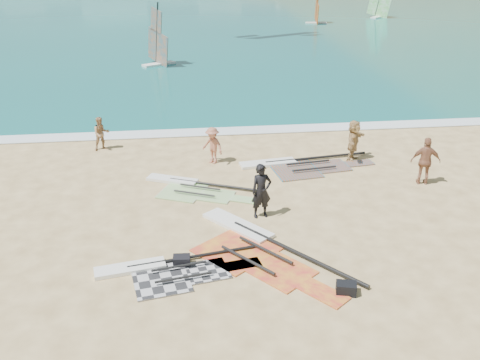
{
  "coord_description": "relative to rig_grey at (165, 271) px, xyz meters",
  "views": [
    {
      "loc": [
        -3.45,
        -13.57,
        8.92
      ],
      "look_at": [
        -1.36,
        4.0,
        1.0
      ],
      "focal_mm": 40.0,
      "sensor_mm": 36.0,
      "label": 1
    }
  ],
  "objects": [
    {
      "name": "beachgoer_back",
      "position": [
        10.24,
        5.14,
        0.92
      ],
      "size": [
        1.22,
        0.75,
        1.95
      ],
      "primitive_type": "imported",
      "rotation": [
        0.0,
        0.0,
        2.88
      ],
      "color": "#966145",
      "rests_on": "ground"
    },
    {
      "name": "ground",
      "position": [
        4.08,
        0.12,
        -0.05
      ],
      "size": [
        300.0,
        300.0,
        0.0
      ],
      "primitive_type": "plane",
      "color": "#E5C686",
      "rests_on": "ground"
    },
    {
      "name": "rig_red",
      "position": [
        2.85,
        1.07,
        0.0
      ],
      "size": [
        4.98,
        6.1,
        0.21
      ],
      "rotation": [
        0.0,
        0.0,
        -0.89
      ],
      "color": "red",
      "rests_on": "ground"
    },
    {
      "name": "gear_bag_far",
      "position": [
        4.99,
        -1.65,
        0.12
      ],
      "size": [
        0.63,
        0.51,
        0.33
      ],
      "primitive_type": "cube",
      "rotation": [
        0.0,
        0.0,
        -0.25
      ],
      "color": "black",
      "rests_on": "ground"
    },
    {
      "name": "beachgoer_right",
      "position": [
        8.2,
        7.94,
        0.87
      ],
      "size": [
        1.42,
        1.72,
        1.84
      ],
      "primitive_type": "imported",
      "rotation": [
        0.0,
        0.0,
        0.96
      ],
      "color": "tan",
      "rests_on": "ground"
    },
    {
      "name": "surf_line",
      "position": [
        4.08,
        12.42,
        -0.05
      ],
      "size": [
        300.0,
        1.2,
        0.04
      ],
      "primitive_type": "cube",
      "color": "white",
      "rests_on": "ground"
    },
    {
      "name": "windsurfer_left",
      "position": [
        -0.74,
        29.06,
        1.33
      ],
      "size": [
        2.67,
        2.81,
        4.84
      ],
      "rotation": [
        0.0,
        0.0,
        0.54
      ],
      "color": "white",
      "rests_on": "ground"
    },
    {
      "name": "windsurfer_centre",
      "position": [
        17.33,
        50.39,
        1.26
      ],
      "size": [
        2.54,
        3.02,
        4.51
      ],
      "rotation": [
        0.0,
        0.0,
        -0.12
      ],
      "color": "white",
      "rests_on": "ground"
    },
    {
      "name": "person_wetsuit",
      "position": [
        3.35,
        3.12,
        0.94
      ],
      "size": [
        0.79,
        0.59,
        1.98
      ],
      "primitive_type": "imported",
      "rotation": [
        0.0,
        0.0,
        0.18
      ],
      "color": "black",
      "rests_on": "ground"
    },
    {
      "name": "rig_orange",
      "position": [
        5.62,
        7.52,
        0.0
      ],
      "size": [
        5.92,
        2.63,
        0.2
      ],
      "rotation": [
        0.0,
        0.0,
        0.14
      ],
      "color": "#DB3C00",
      "rests_on": "ground"
    },
    {
      "name": "rig_grey",
      "position": [
        0.0,
        0.0,
        0.0
      ],
      "size": [
        5.01,
        2.39,
        0.19
      ],
      "rotation": [
        0.0,
        0.0,
        0.19
      ],
      "color": "#2A2A2C",
      "rests_on": "ground"
    },
    {
      "name": "beachgoer_mid",
      "position": [
        2.02,
        8.33,
        0.77
      ],
      "size": [
        1.18,
        1.17,
        1.63
      ],
      "primitive_type": "imported",
      "rotation": [
        0.0,
        0.0,
        -0.77
      ],
      "color": "#AF684F",
      "rests_on": "ground"
    },
    {
      "name": "gear_bag_near",
      "position": [
        0.5,
        0.29,
        0.11
      ],
      "size": [
        0.53,
        0.4,
        0.32
      ],
      "primitive_type": "cube",
      "rotation": [
        0.0,
        0.0,
        -0.06
      ],
      "color": "black",
      "rests_on": "ground"
    },
    {
      "name": "windsurfer_right",
      "position": [
        26.46,
        54.65,
        1.33
      ],
      "size": [
        2.45,
        2.4,
        4.84
      ],
      "rotation": [
        0.0,
        0.0,
        0.76
      ],
      "color": "white",
      "rests_on": "ground"
    },
    {
      "name": "rig_green",
      "position": [
        0.96,
        5.75,
        0.0
      ],
      "size": [
        4.67,
        3.21,
        0.19
      ],
      "rotation": [
        0.0,
        0.0,
        -0.42
      ],
      "color": "#65B625",
      "rests_on": "ground"
    },
    {
      "name": "beachgoer_left",
      "position": [
        -2.98,
        10.59,
        0.74
      ],
      "size": [
        0.92,
        0.82,
        1.57
      ],
      "primitive_type": "imported",
      "rotation": [
        0.0,
        0.0,
        0.35
      ],
      "color": "#A77E54",
      "rests_on": "ground"
    }
  ]
}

